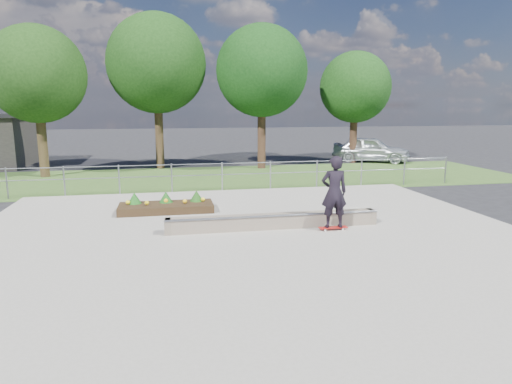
# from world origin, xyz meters

# --- Properties ---
(ground) EXTENTS (120.00, 120.00, 0.00)m
(ground) POSITION_xyz_m (0.00, 0.00, 0.00)
(ground) COLOR black
(ground) RESTS_ON ground
(grass_verge) EXTENTS (30.00, 8.00, 0.02)m
(grass_verge) POSITION_xyz_m (0.00, 11.00, 0.01)
(grass_verge) COLOR #325020
(grass_verge) RESTS_ON ground
(concrete_slab) EXTENTS (15.00, 15.00, 0.06)m
(concrete_slab) POSITION_xyz_m (0.00, 0.00, 0.03)
(concrete_slab) COLOR gray
(concrete_slab) RESTS_ON ground
(fence) EXTENTS (20.06, 0.06, 1.20)m
(fence) POSITION_xyz_m (0.00, 7.50, 0.77)
(fence) COLOR #989AA0
(fence) RESTS_ON ground
(tree_far_left) EXTENTS (4.55, 4.55, 7.15)m
(tree_far_left) POSITION_xyz_m (-8.00, 13.00, 4.85)
(tree_far_left) COLOR #342514
(tree_far_left) RESTS_ON ground
(tree_mid_left) EXTENTS (5.25, 5.25, 8.25)m
(tree_mid_left) POSITION_xyz_m (-2.50, 15.00, 5.61)
(tree_mid_left) COLOR #312113
(tree_mid_left) RESTS_ON ground
(tree_mid_right) EXTENTS (4.90, 4.90, 7.70)m
(tree_mid_right) POSITION_xyz_m (3.00, 14.00, 5.23)
(tree_mid_right) COLOR #311D13
(tree_mid_right) RESTS_ON ground
(tree_far_right) EXTENTS (4.20, 4.20, 6.60)m
(tree_far_right) POSITION_xyz_m (9.00, 15.50, 4.48)
(tree_far_right) COLOR #311C13
(tree_far_right) RESTS_ON ground
(grind_ledge) EXTENTS (6.00, 0.44, 0.43)m
(grind_ledge) POSITION_xyz_m (0.69, 1.44, 0.26)
(grind_ledge) COLOR #6C5E4F
(grind_ledge) RESTS_ON concrete_slab
(planter_bed) EXTENTS (3.00, 1.20, 0.61)m
(planter_bed) POSITION_xyz_m (-2.25, 4.17, 0.24)
(planter_bed) COLOR black
(planter_bed) RESTS_ON concrete_slab
(skateboarder) EXTENTS (0.80, 0.52, 2.06)m
(skateboarder) POSITION_xyz_m (2.26, 0.95, 1.12)
(skateboarder) COLOR white
(skateboarder) RESTS_ON concrete_slab
(parked_car) EXTENTS (4.91, 3.95, 1.57)m
(parked_car) POSITION_xyz_m (10.21, 15.54, 0.79)
(parked_car) COLOR #B2B8BD
(parked_car) RESTS_ON ground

